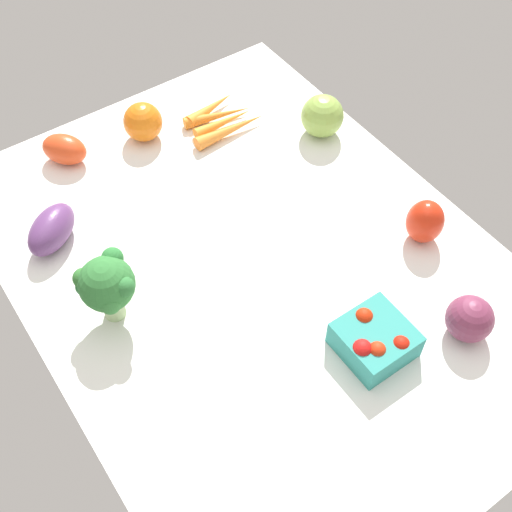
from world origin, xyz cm
name	(u,v)px	position (x,y,z in cm)	size (l,w,h in cm)	color
tablecloth	(256,266)	(0.00, 0.00, 1.00)	(104.00, 76.00, 2.00)	white
heirloom_tomato_green	(322,116)	(19.87, -29.98, 6.28)	(8.55, 8.55, 8.55)	#8DB24B
berry_basket	(375,340)	(-24.39, -5.27, 4.86)	(10.61, 10.61, 6.20)	teal
red_onion_near_basket	(470,319)	(-30.33, -19.49, 5.77)	(7.54, 7.54, 7.54)	#742F4B
eggplant	(51,229)	(24.42, 26.37, 5.19)	(11.43, 6.37, 6.37)	#60376D
heirloom_tomato_orange	(144,121)	(39.20, -0.26, 5.88)	(7.77, 7.77, 7.77)	orange
bell_pepper_red	(425,221)	(-12.01, -27.41, 6.24)	(6.55, 6.55, 8.48)	red
broccoli_head	(107,285)	(4.76, 24.76, 10.08)	(9.38, 8.89, 12.78)	#A1C085
carrot_bunch	(221,119)	(33.45, -14.72, 3.33)	(12.26, 16.04, 2.84)	orange
roma_tomato	(64,149)	(41.98, 15.85, 4.93)	(8.96, 5.86, 5.86)	#E3451E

